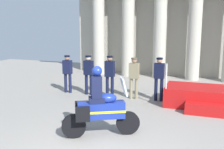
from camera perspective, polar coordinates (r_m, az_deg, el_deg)
The scene contains 8 objects.
colonnade_backdrop at distance 15.62m, azimuth 10.64°, elevation 11.55°, with size 10.65×1.56×6.37m.
reviewing_stand at distance 10.26m, azimuth 21.29°, elevation -4.81°, with size 3.53×2.03×1.60m.
officer_in_row_0 at distance 11.72m, azimuth -9.53°, elevation 0.78°, with size 0.39×0.24×1.65m.
officer_in_row_1 at distance 11.25m, azimuth -5.06°, elevation 0.59°, with size 0.39×0.24×1.68m.
officer_in_row_2 at distance 10.89m, azimuth -0.49°, elevation 0.37°, with size 0.39×0.24×1.70m.
officer_in_row_3 at distance 10.58m, azimuth 4.74°, elevation -0.08°, with size 0.39×0.24×1.67m.
officer_in_row_4 at distance 10.42m, azimuth 10.09°, elevation -0.23°, with size 0.39×0.24×1.70m.
motorcycle_with_rider at distance 7.03m, azimuth -2.91°, elevation -7.10°, with size 1.90×1.17×1.90m.
Camera 1 is at (2.28, -4.92, 2.92)m, focal length 42.56 mm.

